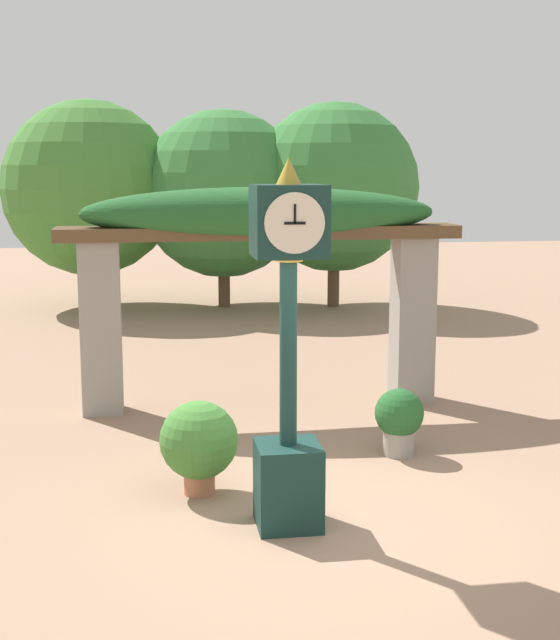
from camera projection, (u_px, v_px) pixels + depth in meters
name	position (u px, v px, depth m)	size (l,w,h in m)	color
ground_plane	(319.00, 522.00, 8.41)	(60.00, 60.00, 0.00)	#9E7A60
pedestal_clock	(288.00, 354.00, 8.07)	(0.64, 0.68, 3.40)	#14332D
pergola	(260.00, 241.00, 12.13)	(5.48, 1.13, 3.05)	gray
potted_plant_near_left	(199.00, 442.00, 9.06)	(0.80, 0.80, 0.97)	#B26B4C
potted_plant_near_right	(399.00, 418.00, 10.31)	(0.57, 0.57, 0.79)	gray
tree_line	(212.00, 190.00, 20.89)	(9.71, 4.83, 4.86)	brown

